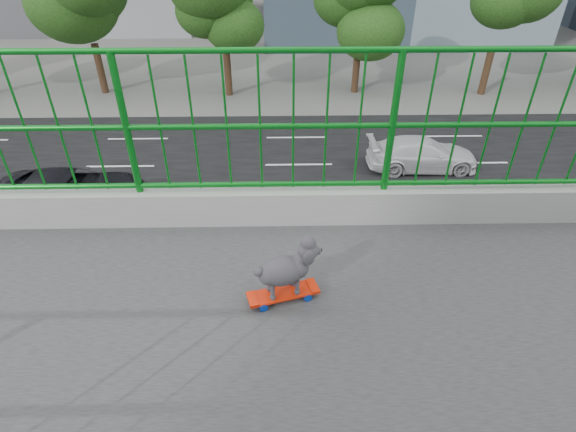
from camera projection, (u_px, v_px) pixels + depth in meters
The scene contains 7 objects.
road at pixel (302, 200), 17.32m from camera, with size 18.00×90.00×0.02m, color black.
railing at pixel (431, 325), 2.51m from camera, with size 3.00×24.00×1.42m.
street_trees at pixel (311, 13), 25.52m from camera, with size 5.30×60.40×7.26m.
skateboard at pixel (283, 294), 2.95m from camera, with size 0.27×0.50×0.06m.
poodle at pixel (287, 268), 2.84m from camera, with size 0.27×0.45×0.38m.
car_2 at pixel (70, 193), 16.24m from camera, with size 2.61×5.66×1.57m, color black.
car_3 at pixel (422, 154), 19.19m from camera, with size 1.94×4.77×1.38m, color silver.
Camera 1 is at (1.72, -0.85, 9.13)m, focal length 27.43 mm.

